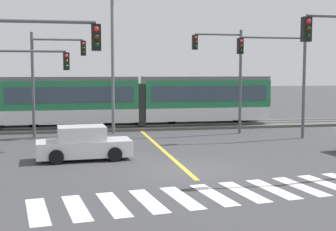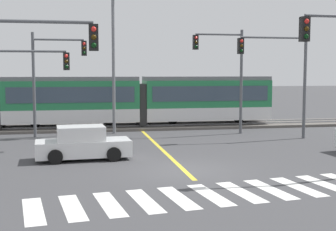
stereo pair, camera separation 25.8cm
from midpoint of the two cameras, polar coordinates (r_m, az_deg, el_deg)
ground_plane at (r=18.97m, az=1.78°, el=-6.68°), size 200.00×200.00×0.00m
track_bed at (r=33.05m, az=-3.96°, el=-1.35°), size 120.00×4.00×0.18m
rail_near at (r=32.33m, az=-3.79°, el=-1.25°), size 120.00×0.08×0.10m
rail_far at (r=33.74m, az=-4.12°, el=-0.97°), size 120.00×0.08×0.10m
light_rail_tram at (r=32.60m, az=-12.00°, el=1.91°), size 28.00×2.64×3.43m
crosswalk_stripe_0 at (r=14.10m, az=-16.16°, el=-11.16°), size 0.94×2.85×0.01m
crosswalk_stripe_1 at (r=14.19m, az=-11.64°, el=-10.95°), size 0.94×2.85×0.01m
crosswalk_stripe_2 at (r=14.37m, az=-7.21°, el=-10.67°), size 0.94×2.85×0.01m
crosswalk_stripe_3 at (r=14.63m, az=-2.92°, el=-10.34°), size 0.94×2.85×0.01m
crosswalk_stripe_4 at (r=14.96m, az=1.18°, el=-9.98°), size 0.94×2.85×0.01m
crosswalk_stripe_5 at (r=15.37m, az=5.08°, el=-9.58°), size 0.94×2.85×0.01m
crosswalk_stripe_6 at (r=15.84m, az=8.76°, el=-9.17°), size 0.94×2.85×0.01m
crosswalk_stripe_7 at (r=16.37m, az=12.20°, el=-8.74°), size 0.94×2.85×0.01m
crosswalk_stripe_8 at (r=16.96m, az=15.40°, el=-8.32°), size 0.94×2.85×0.01m
crosswalk_stripe_9 at (r=17.60m, az=18.38°, el=-7.91°), size 0.94×2.85×0.01m
lane_centre_line at (r=24.10m, az=-1.12°, el=-4.07°), size 0.20×14.32×0.01m
sedan_crossing at (r=21.47m, az=-10.57°, el=-3.45°), size 4.30×2.13×1.52m
traffic_light_far_right at (r=29.78m, az=6.75°, el=6.07°), size 3.25×0.38×6.57m
traffic_light_mid_left at (r=24.74m, az=-18.32°, el=4.39°), size 4.25×0.38×5.54m
traffic_light_near_left at (r=16.30m, az=-17.13°, el=5.32°), size 3.75×0.38×6.13m
traffic_light_mid_right at (r=28.13m, az=13.49°, el=5.75°), size 4.25×0.38×6.32m
traffic_light_far_left at (r=29.06m, az=-14.38°, el=5.53°), size 3.25×0.38×6.29m
street_lamp_centre at (r=29.92m, az=-6.56°, el=7.54°), size 2.53×0.28×8.95m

